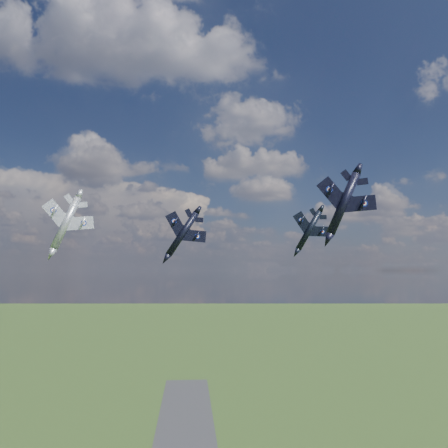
{
  "coord_description": "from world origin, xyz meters",
  "views": [
    {
      "loc": [
        1.44,
        -61.5,
        75.11
      ],
      "look_at": [
        7.62,
        17.53,
        83.6
      ],
      "focal_mm": 35.0,
      "sensor_mm": 36.0,
      "label": 1
    }
  ],
  "objects_px": {
    "jet_lead_navy": "(182,234)",
    "jet_right_navy": "(343,204)",
    "jet_high_navy": "(309,230)",
    "jet_left_silver": "(66,223)"
  },
  "relations": [
    {
      "from": "jet_lead_navy",
      "to": "jet_right_navy",
      "type": "relative_size",
      "value": 0.95
    },
    {
      "from": "jet_high_navy",
      "to": "jet_left_silver",
      "type": "xyz_separation_m",
      "value": [
        -48.98,
        -14.38,
        -0.34
      ]
    },
    {
      "from": "jet_high_navy",
      "to": "jet_left_silver",
      "type": "distance_m",
      "value": 51.05
    },
    {
      "from": "jet_lead_navy",
      "to": "jet_left_silver",
      "type": "xyz_separation_m",
      "value": [
        -21.14,
        1.16,
        1.92
      ]
    },
    {
      "from": "jet_lead_navy",
      "to": "jet_right_navy",
      "type": "xyz_separation_m",
      "value": [
        23.52,
        -18.5,
        2.97
      ]
    },
    {
      "from": "jet_right_navy",
      "to": "jet_high_navy",
      "type": "distance_m",
      "value": 34.32
    },
    {
      "from": "jet_lead_navy",
      "to": "jet_right_navy",
      "type": "height_order",
      "value": "jet_right_navy"
    },
    {
      "from": "jet_right_navy",
      "to": "jet_high_navy",
      "type": "xyz_separation_m",
      "value": [
        4.32,
        34.04,
        -0.7
      ]
    },
    {
      "from": "jet_lead_navy",
      "to": "jet_high_navy",
      "type": "xyz_separation_m",
      "value": [
        27.84,
        15.54,
        2.27
      ]
    },
    {
      "from": "jet_lead_navy",
      "to": "jet_left_silver",
      "type": "bearing_deg",
      "value": 173.84
    }
  ]
}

